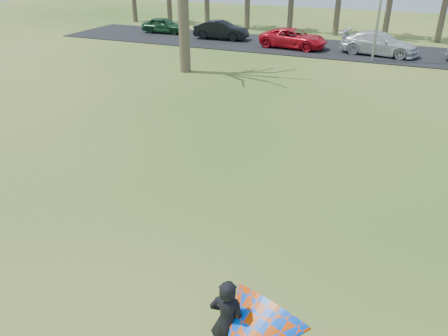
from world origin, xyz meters
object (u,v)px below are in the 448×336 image
at_px(car_0, 164,25).
at_px(car_2, 293,38).
at_px(car_1, 221,30).
at_px(car_3, 379,43).

height_order(car_0, car_2, car_2).
bearing_deg(car_2, car_1, 86.22).
xyz_separation_m(car_2, car_3, (5.99, 0.01, 0.07)).
distance_m(car_2, car_3, 5.99).
relative_size(car_2, car_3, 0.94).
distance_m(car_0, car_2, 12.07).
bearing_deg(car_3, car_2, 98.64).
height_order(car_2, car_3, car_3).
relative_size(car_0, car_2, 0.78).
xyz_separation_m(car_1, car_3, (12.20, -1.07, 0.04)).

